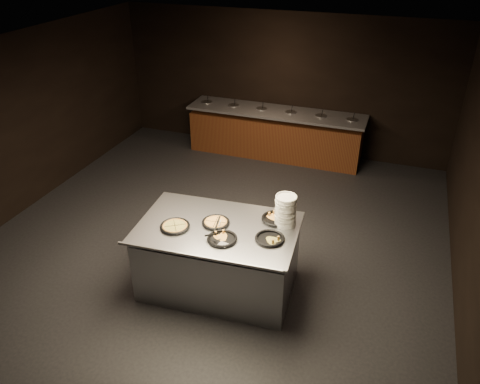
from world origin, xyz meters
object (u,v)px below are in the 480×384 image
at_px(pan_veggie_whole, 175,226).
at_px(pan_cheese_whole, 216,222).
at_px(serving_counter, 219,258).
at_px(plate_stack, 286,211).

bearing_deg(pan_veggie_whole, pan_cheese_whole, 29.48).
height_order(serving_counter, pan_cheese_whole, pan_cheese_whole).
height_order(serving_counter, pan_veggie_whole, pan_veggie_whole).
relative_size(serving_counter, pan_veggie_whole, 5.57).
bearing_deg(pan_cheese_whole, pan_veggie_whole, -150.52).
relative_size(serving_counter, plate_stack, 5.15).
relative_size(pan_veggie_whole, pan_cheese_whole, 1.06).
distance_m(plate_stack, pan_veggie_whole, 1.42).
distance_m(pan_veggie_whole, pan_cheese_whole, 0.53).
xyz_separation_m(plate_stack, pan_cheese_whole, (-0.85, -0.28, -0.19)).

